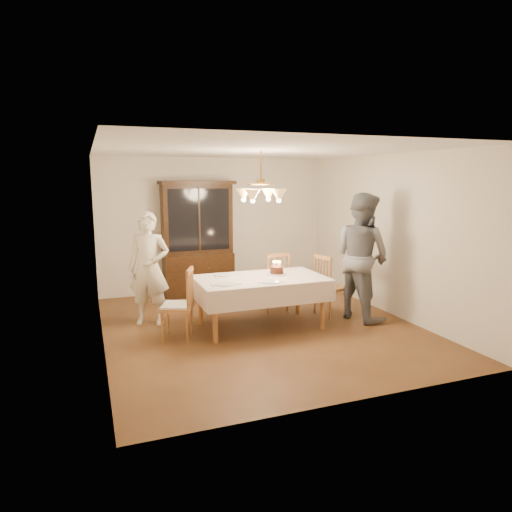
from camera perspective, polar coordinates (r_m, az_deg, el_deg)
name	(u,v)px	position (r m, az deg, el deg)	size (l,w,h in m)	color
ground	(261,327)	(6.96, 0.58, -8.81)	(5.00, 5.00, 0.00)	#512F17
room_shell	(261,222)	(6.63, 0.61, 4.25)	(5.00, 5.00, 5.00)	white
dining_table	(261,282)	(6.77, 0.59, -3.33)	(1.90, 1.10, 0.76)	#95592B
china_hutch	(198,241)	(8.72, -7.31, 1.93)	(1.38, 0.54, 2.16)	black
chair_far_side	(274,284)	(7.71, 2.22, -3.55)	(0.47, 0.45, 1.00)	#95592B
chair_left_end	(177,307)	(6.43, -9.79, -6.31)	(0.56, 0.57, 1.00)	#95592B
chair_right_end	(330,288)	(7.52, 9.25, -4.01)	(0.50, 0.52, 1.00)	#95592B
elderly_woman	(149,268)	(7.08, -13.23, -1.53)	(0.63, 0.41, 1.73)	white
adult_in_grey	(361,256)	(7.35, 13.03, -0.05)	(0.97, 0.75, 1.99)	slate
birthday_cake	(277,271)	(6.97, 2.60, -1.85)	(0.30, 0.30, 0.21)	white
place_setting_near_left	(226,284)	(6.33, -3.80, -3.53)	(0.42, 0.27, 0.02)	white
place_setting_near_right	(272,282)	(6.45, 2.00, -3.25)	(0.41, 0.26, 0.02)	white
place_setting_far_left	(227,275)	(6.91, -3.68, -2.39)	(0.39, 0.24, 0.02)	white
chandelier	(261,195)	(6.60, 0.61, 7.67)	(0.62, 0.62, 0.73)	#BF8C3F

